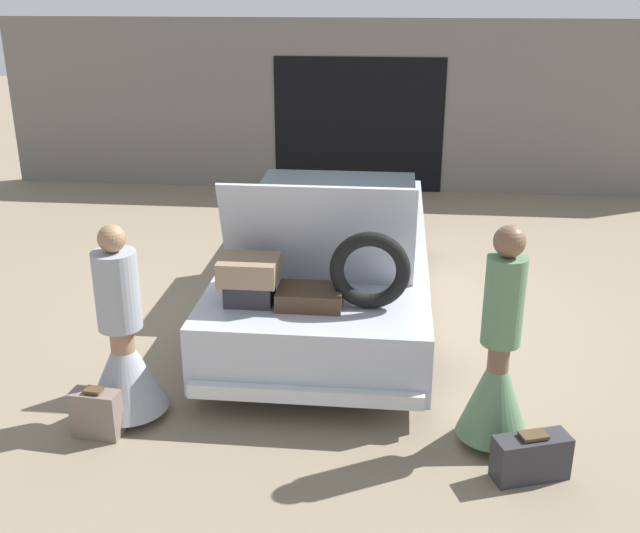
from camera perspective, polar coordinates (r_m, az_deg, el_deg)
The scene contains 7 objects.
ground_plane at distance 8.32m, azimuth 0.97°, elevation -2.67°, with size 40.00×40.00×0.00m, color #7F705B.
garage_wall_back at distance 12.64m, azimuth 2.99°, elevation 12.04°, with size 12.00×0.14×2.80m.
car at distance 8.10m, azimuth 0.98°, elevation 1.02°, with size 2.01×5.02×1.76m.
person_left at distance 6.17m, azimuth -14.75°, elevation -6.28°, with size 0.65×0.65×1.63m.
person_right at distance 5.75m, azimuth 13.37°, elevation -7.61°, with size 0.55×0.55×1.75m.
suitcase_beside_left_person at distance 6.15m, azimuth -16.67°, elevation -10.69°, with size 0.39×0.20×0.42m.
suitcase_beside_right_person at distance 5.67m, azimuth 15.78°, elevation -13.80°, with size 0.58×0.37×0.36m.
Camera 1 is at (0.65, -7.60, 3.32)m, focal length 42.00 mm.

